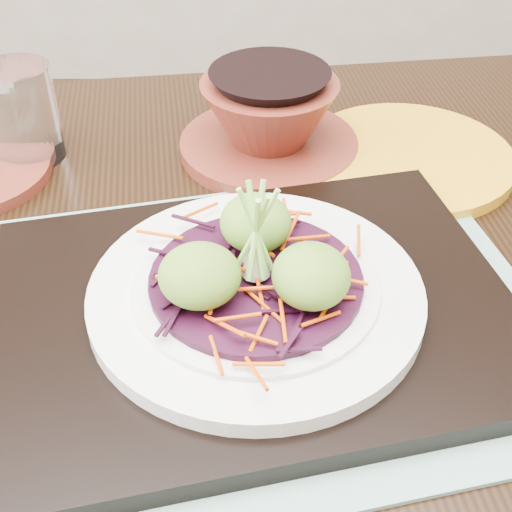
{
  "coord_description": "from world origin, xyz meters",
  "views": [
    {
      "loc": [
        0.03,
        -0.37,
        1.12
      ],
      "look_at": [
        0.03,
        0.04,
        0.79
      ],
      "focal_mm": 50.0,
      "sensor_mm": 36.0,
      "label": 1
    }
  ],
  "objects_px": {
    "serving_tray": "(256,309)",
    "water_glass": "(23,114)",
    "terracotta_bowl_set": "(269,122)",
    "white_plate": "(256,293)",
    "dining_table": "(211,368)",
    "yellow_plate": "(408,158)"
  },
  "relations": [
    {
      "from": "dining_table",
      "to": "yellow_plate",
      "type": "bearing_deg",
      "value": 36.37
    },
    {
      "from": "terracotta_bowl_set",
      "to": "yellow_plate",
      "type": "height_order",
      "value": "terracotta_bowl_set"
    },
    {
      "from": "serving_tray",
      "to": "yellow_plate",
      "type": "distance_m",
      "value": 0.27
    },
    {
      "from": "dining_table",
      "to": "white_plate",
      "type": "xyz_separation_m",
      "value": [
        0.04,
        -0.04,
        0.13
      ]
    },
    {
      "from": "serving_tray",
      "to": "terracotta_bowl_set",
      "type": "xyz_separation_m",
      "value": [
        0.01,
        0.25,
        0.02
      ]
    },
    {
      "from": "dining_table",
      "to": "yellow_plate",
      "type": "distance_m",
      "value": 0.29
    },
    {
      "from": "yellow_plate",
      "to": "white_plate",
      "type": "bearing_deg",
      "value": -123.74
    },
    {
      "from": "terracotta_bowl_set",
      "to": "yellow_plate",
      "type": "relative_size",
      "value": 0.92
    },
    {
      "from": "serving_tray",
      "to": "yellow_plate",
      "type": "height_order",
      "value": "serving_tray"
    },
    {
      "from": "serving_tray",
      "to": "terracotta_bowl_set",
      "type": "relative_size",
      "value": 1.95
    },
    {
      "from": "dining_table",
      "to": "serving_tray",
      "type": "height_order",
      "value": "serving_tray"
    },
    {
      "from": "dining_table",
      "to": "terracotta_bowl_set",
      "type": "height_order",
      "value": "terracotta_bowl_set"
    },
    {
      "from": "dining_table",
      "to": "serving_tray",
      "type": "relative_size",
      "value": 3.39
    },
    {
      "from": "dining_table",
      "to": "yellow_plate",
      "type": "height_order",
      "value": "yellow_plate"
    },
    {
      "from": "serving_tray",
      "to": "water_glass",
      "type": "relative_size",
      "value": 3.92
    },
    {
      "from": "white_plate",
      "to": "dining_table",
      "type": "bearing_deg",
      "value": 135.08
    },
    {
      "from": "white_plate",
      "to": "water_glass",
      "type": "bearing_deg",
      "value": 133.76
    },
    {
      "from": "serving_tray",
      "to": "white_plate",
      "type": "height_order",
      "value": "white_plate"
    },
    {
      "from": "dining_table",
      "to": "terracotta_bowl_set",
      "type": "relative_size",
      "value": 6.62
    },
    {
      "from": "dining_table",
      "to": "white_plate",
      "type": "relative_size",
      "value": 5.21
    },
    {
      "from": "white_plate",
      "to": "terracotta_bowl_set",
      "type": "relative_size",
      "value": 1.27
    },
    {
      "from": "water_glass",
      "to": "dining_table",
      "type": "bearing_deg",
      "value": -46.51
    }
  ]
}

